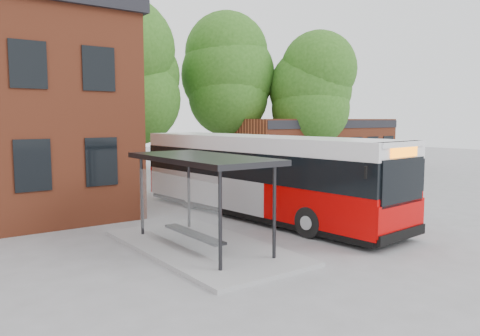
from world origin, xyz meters
TOP-DOWN VIEW (x-y plane):
  - ground at (0.00, 0.00)m, footprint 100.00×100.00m
  - shop_row at (15.00, 14.00)m, footprint 14.00×6.20m
  - bus_shelter at (-4.50, -1.00)m, footprint 3.60×7.00m
  - bike_rail at (9.28, 10.00)m, footprint 5.20×0.10m
  - tree_0 at (-6.00, 16.00)m, footprint 7.92×7.92m
  - tree_1 at (1.00, 17.00)m, footprint 7.92×7.92m
  - tree_2 at (8.00, 16.00)m, footprint 7.92×7.92m
  - tree_3 at (13.00, 12.00)m, footprint 7.04×7.04m
  - city_bus at (-0.02, 1.81)m, footprint 3.82×13.15m
  - bicycle_0 at (7.35, 9.13)m, footprint 1.71×1.08m
  - bicycle_1 at (8.14, 9.31)m, footprint 1.81×1.11m
  - bicycle_2 at (8.51, 10.95)m, footprint 1.82×1.21m
  - bicycle_3 at (8.58, 9.44)m, footprint 1.53×0.48m
  - bicycle_4 at (9.85, 9.86)m, footprint 1.57×0.59m
  - bicycle_5 at (10.16, 9.83)m, footprint 1.54×0.75m
  - bicycle_6 at (11.43, 10.10)m, footprint 1.94×0.89m
  - bicycle_7 at (11.00, 9.15)m, footprint 1.81×0.79m

SIDE VIEW (x-z plane):
  - ground at x=0.00m, z-range 0.00..0.00m
  - bike_rail at x=9.28m, z-range 0.00..0.38m
  - bicycle_4 at x=9.85m, z-range 0.00..0.82m
  - bicycle_0 at x=7.35m, z-range 0.00..0.85m
  - bicycle_5 at x=10.16m, z-range 0.00..0.89m
  - bicycle_2 at x=8.51m, z-range 0.00..0.90m
  - bicycle_3 at x=8.58m, z-range 0.00..0.91m
  - bicycle_6 at x=11.43m, z-range 0.00..0.98m
  - bicycle_1 at x=8.14m, z-range 0.00..1.05m
  - bicycle_7 at x=11.00m, z-range 0.00..1.05m
  - bus_shelter at x=-4.50m, z-range 0.00..2.90m
  - city_bus at x=-0.02m, z-range 0.00..3.30m
  - shop_row at x=15.00m, z-range 0.00..4.00m
  - tree_3 at x=13.00m, z-range 0.00..9.28m
  - tree_1 at x=1.00m, z-range 0.00..10.40m
  - tree_0 at x=-6.00m, z-range 0.00..11.00m
  - tree_2 at x=8.00m, z-range 0.00..11.00m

